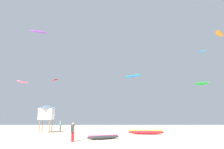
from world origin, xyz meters
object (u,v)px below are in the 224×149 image
object	(u,v)px
kite_grounded_mid	(103,137)
kite_aloft_5	(23,82)
person_foreground	(73,130)
kite_aloft_0	(133,76)
kite_aloft_1	(202,83)
lifeguard_tower	(47,112)
kite_grounded_near	(146,132)
kite_aloft_3	(219,34)
person_midground	(60,125)
kite_aloft_7	(202,51)
kite_aloft_2	(55,80)
kite_aloft_4	(39,32)

from	to	relation	value
kite_grounded_mid	kite_aloft_5	bearing A→B (deg)	129.85
person_foreground	kite_aloft_0	distance (m)	20.57
kite_aloft_0	kite_aloft_1	size ratio (longest dim) A/B	1.04
person_foreground	lifeguard_tower	distance (m)	14.88
kite_grounded_near	kite_aloft_3	world-z (taller)	kite_aloft_3
lifeguard_tower	kite_aloft_0	xyz separation A→B (m)	(13.93, 3.80, 6.48)
kite_aloft_1	kite_aloft_0	bearing A→B (deg)	-155.68
person_midground	kite_grounded_near	distance (m)	15.89
person_midground	lifeguard_tower	size ratio (longest dim) A/B	0.40
person_foreground	kite_aloft_7	bearing A→B (deg)	179.32
kite_aloft_0	kite_aloft_7	xyz separation A→B (m)	(17.16, 9.37, 7.78)
person_foreground	person_midground	bearing A→B (deg)	-121.58
person_foreground	person_midground	size ratio (longest dim) A/B	1.03
kite_aloft_5	kite_aloft_7	world-z (taller)	kite_aloft_7
kite_grounded_near	kite_aloft_2	world-z (taller)	kite_aloft_2
person_midground	lifeguard_tower	distance (m)	5.22
person_foreground	kite_aloft_3	world-z (taller)	kite_aloft_3
kite_aloft_2	lifeguard_tower	bearing A→B (deg)	-78.17
person_foreground	kite_aloft_5	size ratio (longest dim) A/B	0.64
kite_aloft_7	kite_aloft_1	bearing A→B (deg)	-125.63
kite_aloft_5	lifeguard_tower	bearing A→B (deg)	-50.07
person_midground	kite_aloft_7	bearing A→B (deg)	-172.13
lifeguard_tower	kite_aloft_3	bearing A→B (deg)	6.12
person_midground	kite_aloft_3	world-z (taller)	kite_aloft_3
kite_aloft_2	kite_aloft_5	xyz separation A→B (m)	(-3.55, -11.32, -2.51)
person_midground	kite_aloft_5	bearing A→B (deg)	-35.89
kite_grounded_near	kite_aloft_7	xyz separation A→B (m)	(16.45, 16.95, 17.03)
kite_aloft_2	kite_aloft_3	distance (m)	39.02
person_midground	kite_grounded_mid	distance (m)	17.43
person_foreground	kite_aloft_7	distance (m)	39.74
person_foreground	kite_grounded_near	xyz separation A→B (m)	(8.31, 9.52, -0.72)
lifeguard_tower	person_foreground	bearing A→B (deg)	-64.53
kite_aloft_2	kite_aloft_5	bearing A→B (deg)	-107.39
person_foreground	lifeguard_tower	bearing A→B (deg)	-112.13
kite_aloft_3	kite_aloft_7	world-z (taller)	kite_aloft_3
kite_grounded_mid	kite_aloft_5	xyz separation A→B (m)	(-16.96, 20.33, 9.19)
lifeguard_tower	kite_aloft_3	world-z (taller)	kite_aloft_3
person_midground	person_foreground	bearing A→B (deg)	97.97
kite_aloft_1	kite_aloft_3	distance (m)	11.12
kite_aloft_2	kite_aloft_4	distance (m)	12.96
person_foreground	kite_aloft_7	size ratio (longest dim) A/B	0.80
kite_grounded_mid	kite_aloft_2	size ratio (longest dim) A/B	1.49
kite_grounded_mid	lifeguard_tower	xyz separation A→B (m)	(-9.07, 10.90, 2.84)
kite_grounded_mid	kite_aloft_2	world-z (taller)	kite_aloft_2
kite_aloft_4	kite_aloft_7	xyz separation A→B (m)	(37.55, 0.73, -4.31)
kite_aloft_2	kite_aloft_5	size ratio (longest dim) A/B	0.94
kite_aloft_1	kite_grounded_near	bearing A→B (deg)	-135.34
person_foreground	kite_aloft_3	size ratio (longest dim) A/B	0.54
kite_grounded_near	kite_aloft_0	size ratio (longest dim) A/B	1.57
kite_aloft_2	kite_aloft_3	size ratio (longest dim) A/B	0.79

